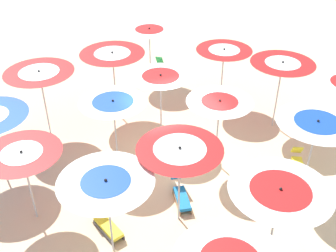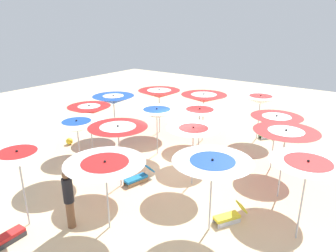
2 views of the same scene
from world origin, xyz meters
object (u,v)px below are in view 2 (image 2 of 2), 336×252
object	(u,v)px
lounger_0	(95,163)
beach_ball	(69,141)
beach_umbrella_12	(307,168)
lounger_3	(3,238)
lounger_5	(138,177)
beach_umbrella_2	(159,94)
beach_umbrella_5	(200,113)
beach_umbrella_0	(260,100)
lounger_1	(229,216)
beach_umbrella_7	(89,110)
beach_umbrella_4	(276,122)
beach_umbrella_13	(212,165)
beach_umbrella_14	(105,169)
beach_umbrella_6	(157,113)
beach_umbrella_9	(193,132)
beach_umbrella_10	(118,131)
lounger_2	(128,128)
beachgoer_0	(69,198)
beach_umbrella_1	(204,98)
beach_umbrella_8	(285,136)
beach_umbrella_11	(77,126)
beach_umbrella_15	(18,159)
lounger_4	(269,134)
beach_umbrella_3	(114,100)

from	to	relation	value
lounger_0	beach_ball	bearing A→B (deg)	-122.42
beach_umbrella_12	lounger_3	world-z (taller)	beach_umbrella_12
beach_ball	lounger_5	bearing A→B (deg)	-9.14
beach_umbrella_2	beach_umbrella_5	bearing A→B (deg)	-26.13
beach_umbrella_0	lounger_1	world-z (taller)	beach_umbrella_0
beach_umbrella_7	beach_ball	size ratio (longest dim) A/B	6.72
beach_umbrella_4	beach_umbrella_13	xyz separation A→B (m)	(-0.17, -5.11, 0.06)
beach_umbrella_2	beach_umbrella_14	xyz separation A→B (m)	(3.79, -7.46, -0.24)
beach_umbrella_13	lounger_1	bearing A→B (deg)	64.28
beach_umbrella_6	lounger_3	size ratio (longest dim) A/B	1.77
beach_umbrella_9	lounger_1	xyz separation A→B (m)	(2.15, -1.34, -1.89)
beach_umbrella_10	lounger_0	distance (m)	2.73
beach_umbrella_6	beach_umbrella_7	xyz separation A→B (m)	(-2.78, -1.47, 0.01)
beach_umbrella_2	beach_umbrella_9	world-z (taller)	beach_umbrella_2
lounger_2	beachgoer_0	distance (m)	8.32
beach_umbrella_1	lounger_0	distance (m)	6.10
beach_umbrella_4	beach_umbrella_7	bearing A→B (deg)	-157.35
beach_umbrella_0	lounger_3	world-z (taller)	beach_umbrella_0
beach_umbrella_13	lounger_1	xyz separation A→B (m)	(0.33, 0.68, -1.90)
beach_umbrella_2	beach_umbrella_8	world-z (taller)	beach_umbrella_8
beach_umbrella_1	beach_umbrella_11	size ratio (longest dim) A/B	1.08
beach_umbrella_5	beach_umbrella_7	bearing A→B (deg)	-155.15
beach_umbrella_6	lounger_0	distance (m)	3.43
beach_umbrella_10	beach_umbrella_15	distance (m)	3.38
beach_umbrella_1	beach_umbrella_9	distance (m)	4.51
beach_umbrella_4	lounger_2	world-z (taller)	beach_umbrella_4
lounger_3	beach_umbrella_6	bearing A→B (deg)	0.04
beach_umbrella_13	lounger_5	bearing A→B (deg)	165.80
beach_umbrella_11	beach_umbrella_14	xyz separation A→B (m)	(3.38, -1.72, -0.10)
beach_umbrella_0	beach_ball	size ratio (longest dim) A/B	7.05
beach_umbrella_14	lounger_4	xyz separation A→B (m)	(1.41, 10.16, -1.73)
lounger_2	beach_ball	bearing A→B (deg)	-18.30
beach_umbrella_6	beach_umbrella_11	size ratio (longest dim) A/B	0.96
lounger_1	beach_ball	xyz separation A→B (m)	(-9.17, 1.07, -0.03)
beach_ball	beach_umbrella_0	bearing A→B (deg)	40.84
beach_umbrella_0	lounger_5	bearing A→B (deg)	-105.74
beach_umbrella_0	beach_umbrella_2	distance (m)	5.23
lounger_0	lounger_5	distance (m)	2.24
beach_umbrella_10	lounger_0	xyz separation A→B (m)	(-1.87, 0.41, -1.95)
beach_umbrella_5	beach_umbrella_10	world-z (taller)	beach_umbrella_10
lounger_4	beachgoer_0	world-z (taller)	beachgoer_0
beach_umbrella_12	lounger_5	bearing A→B (deg)	-177.95
beach_umbrella_6	beach_umbrella_15	size ratio (longest dim) A/B	0.90
beach_umbrella_15	beach_umbrella_7	bearing A→B (deg)	119.55
beach_umbrella_9	beach_umbrella_10	bearing A→B (deg)	-141.15
beach_umbrella_5	lounger_0	bearing A→B (deg)	-131.97
beach_umbrella_3	beach_umbrella_8	distance (m)	9.12
beach_umbrella_0	lounger_3	distance (m)	12.41
beach_umbrella_1	beach_umbrella_9	size ratio (longest dim) A/B	1.08
beach_umbrella_10	beachgoer_0	size ratio (longest dim) A/B	1.29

